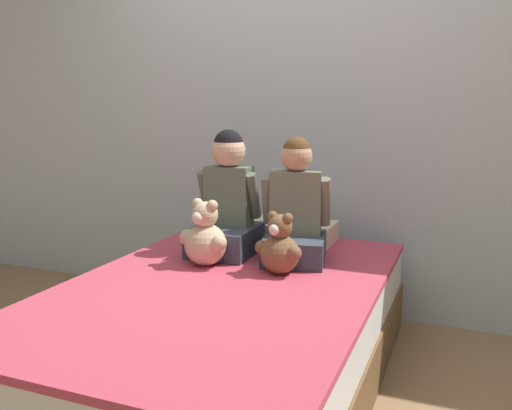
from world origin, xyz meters
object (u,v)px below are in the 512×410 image
at_px(bed, 224,336).
at_px(teddy_bear_held_by_right_child, 280,248).
at_px(teddy_bear_held_by_left_child, 205,238).
at_px(child_on_right, 295,212).
at_px(pillow_at_headboard, 284,231).
at_px(child_on_left, 227,204).

xyz_separation_m(bed, teddy_bear_held_by_right_child, (0.18, 0.22, 0.37)).
bearing_deg(teddy_bear_held_by_left_child, child_on_right, 46.78).
bearing_deg(bed, teddy_bear_held_by_right_child, 50.03).
relative_size(bed, pillow_at_headboard, 3.46).
distance_m(bed, teddy_bear_held_by_left_child, 0.48).
bearing_deg(child_on_left, pillow_at_headboard, 59.55).
bearing_deg(teddy_bear_held_by_left_child, bed, -35.20).
relative_size(child_on_left, child_on_right, 1.05).
distance_m(bed, teddy_bear_held_by_right_child, 0.47).
height_order(bed, pillow_at_headboard, pillow_at_headboard).
xyz_separation_m(teddy_bear_held_by_right_child, pillow_at_headboard, (-0.18, 0.60, -0.07)).
xyz_separation_m(child_on_left, teddy_bear_held_by_right_child, (0.38, -0.25, -0.14)).
xyz_separation_m(child_on_left, teddy_bear_held_by_left_child, (0.00, -0.26, -0.12)).
bearing_deg(pillow_at_headboard, child_on_left, -118.94).
xyz_separation_m(bed, child_on_right, (0.18, 0.47, 0.49)).
distance_m(child_on_right, teddy_bear_held_by_right_child, 0.28).
xyz_separation_m(child_on_right, pillow_at_headboard, (-0.18, 0.35, -0.19)).
relative_size(teddy_bear_held_by_left_child, pillow_at_headboard, 0.57).
relative_size(teddy_bear_held_by_right_child, pillow_at_headboard, 0.50).
relative_size(bed, child_on_left, 3.09).
relative_size(child_on_right, teddy_bear_held_by_left_child, 1.89).
bearing_deg(child_on_left, child_on_right, -1.58).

